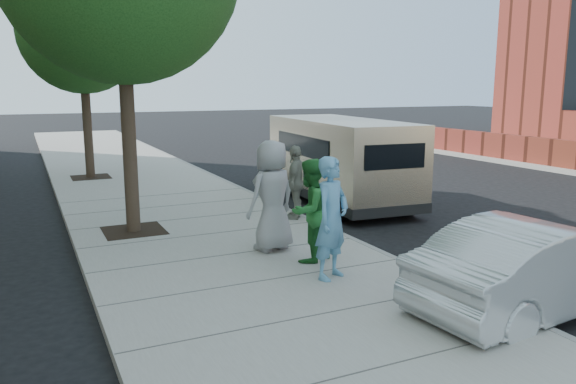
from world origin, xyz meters
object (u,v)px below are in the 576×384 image
object	(u,v)px
sedan	(539,266)
person_green_shirt	(310,211)
tree_far	(82,26)
person_striped_polo	(296,182)
van	(338,159)
person_gray_shirt	(272,196)
parking_meter	(311,185)
person_officer	(332,218)

from	to	relation	value
sedan	person_green_shirt	world-z (taller)	person_green_shirt
tree_far	sedan	size ratio (longest dim) A/B	1.63
person_green_shirt	person_striped_polo	xyz separation A→B (m)	(1.17, 2.91, -0.05)
van	person_striped_polo	xyz separation A→B (m)	(-2.11, -1.75, -0.20)
sedan	person_gray_shirt	world-z (taller)	person_gray_shirt
parking_meter	sedan	xyz separation A→B (m)	(1.15, -4.51, -0.48)
person_officer	person_green_shirt	bearing A→B (deg)	56.19
van	person_striped_polo	world-z (taller)	van
tree_far	van	world-z (taller)	tree_far
person_gray_shirt	person_striped_polo	bearing A→B (deg)	-142.24
van	person_gray_shirt	world-z (taller)	van
person_striped_polo	person_gray_shirt	bearing A→B (deg)	2.25
tree_far	van	bearing A→B (deg)	-48.34
van	person_gray_shirt	bearing A→B (deg)	-128.83
sedan	person_striped_polo	size ratio (longest dim) A/B	2.43
person_striped_polo	van	bearing A→B (deg)	167.73
van	person_officer	size ratio (longest dim) A/B	3.23
tree_far	sedan	distance (m)	15.12
person_officer	person_green_shirt	xyz separation A→B (m)	(0.09, 0.90, -0.07)
parking_meter	person_gray_shirt	size ratio (longest dim) A/B	0.69
person_gray_shirt	van	bearing A→B (deg)	-149.80
tree_far	person_gray_shirt	size ratio (longest dim) A/B	3.27
person_green_shirt	tree_far	bearing A→B (deg)	-103.86
van	person_officer	world-z (taller)	van
person_green_shirt	person_gray_shirt	xyz separation A→B (m)	(-0.31, 0.87, 0.12)
sedan	person_striped_polo	bearing A→B (deg)	1.73
sedan	person_gray_shirt	size ratio (longest dim) A/B	2.00
person_officer	person_gray_shirt	distance (m)	1.78
person_gray_shirt	person_striped_polo	size ratio (longest dim) A/B	1.21
person_gray_shirt	person_striped_polo	distance (m)	2.53
person_green_shirt	sedan	bearing A→B (deg)	98.08
van	person_green_shirt	size ratio (longest dim) A/B	3.50
tree_far	sedan	xyz separation A→B (m)	(4.27, -13.88, -4.23)
van	person_gray_shirt	xyz separation A→B (m)	(-3.58, -3.80, -0.03)
sedan	person_green_shirt	bearing A→B (deg)	27.63
parking_meter	van	size ratio (longest dim) A/B	0.22
parking_meter	person_striped_polo	xyz separation A→B (m)	(0.34, 1.36, -0.17)
person_officer	person_striped_polo	distance (m)	4.02
tree_far	person_officer	size ratio (longest dim) A/B	3.45
parking_meter	sedan	distance (m)	4.68
tree_far	person_green_shirt	size ratio (longest dim) A/B	3.74
tree_far	sedan	bearing A→B (deg)	-72.92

